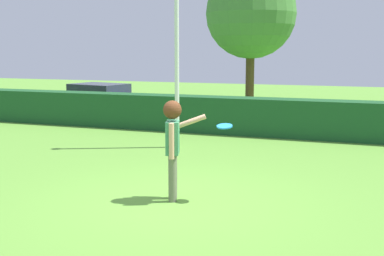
% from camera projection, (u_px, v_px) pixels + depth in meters
% --- Properties ---
extents(ground_plane, '(60.00, 60.00, 0.00)m').
position_uv_depth(ground_plane, '(177.00, 201.00, 8.71)').
color(ground_plane, '#5E9836').
extents(person, '(0.66, 0.71, 1.78)m').
position_uv_depth(person, '(173.00, 138.00, 8.62)').
color(person, '#686C55').
rests_on(person, ground).
extents(frisbee, '(0.28, 0.28, 0.07)m').
position_uv_depth(frisbee, '(225.00, 126.00, 8.56)').
color(frisbee, '#268CE5').
extents(lamppost, '(0.24, 0.24, 5.90)m').
position_uv_depth(lamppost, '(177.00, 26.00, 13.05)').
color(lamppost, silver).
rests_on(lamppost, ground).
extents(hedge_row, '(26.64, 0.90, 1.16)m').
position_uv_depth(hedge_row, '(263.00, 117.00, 15.39)').
color(hedge_row, '#1B4D25').
rests_on(hedge_row, ground).
extents(parked_car_blue, '(4.46, 2.54, 1.25)m').
position_uv_depth(parked_car_blue, '(99.00, 97.00, 20.61)').
color(parked_car_blue, '#263FA5').
rests_on(parked_car_blue, ground).
extents(oak_tree, '(4.39, 4.39, 6.59)m').
position_uv_depth(oak_tree, '(251.00, 14.00, 23.88)').
color(oak_tree, '#4F3B1E').
rests_on(oak_tree, ground).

